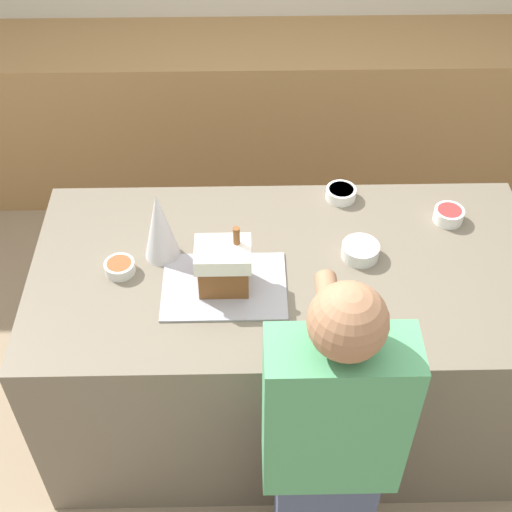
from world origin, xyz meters
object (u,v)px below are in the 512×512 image
candy_bowl_beside_tree (360,250)px  candy_bowl_near_tray_left (341,193)px  gingerbread_house (224,266)px  baking_tray (224,286)px  candy_bowl_far_left (449,215)px  decorative_tree (160,225)px  person (329,457)px  candy_bowl_behind_tray (120,267)px

candy_bowl_beside_tree → candy_bowl_near_tray_left: bearing=96.1°
gingerbread_house → candy_bowl_near_tray_left: bearing=46.1°
baking_tray → candy_bowl_far_left: bearing=21.3°
baking_tray → candy_bowl_near_tray_left: candy_bowl_near_tray_left is taller
gingerbread_house → decorative_tree: (-0.23, 0.17, 0.04)m
candy_bowl_near_tray_left → candy_bowl_far_left: bearing=-19.6°
candy_bowl_beside_tree → person: person is taller
candy_bowl_near_tray_left → candy_bowl_far_left: 0.43m
baking_tray → candy_bowl_near_tray_left: (0.47, 0.49, 0.02)m
candy_bowl_behind_tray → candy_bowl_beside_tree: size_ratio=0.79×
gingerbread_house → baking_tray: bearing=-153.8°
candy_bowl_near_tray_left → candy_bowl_beside_tree: candy_bowl_beside_tree is taller
decorative_tree → candy_bowl_near_tray_left: bearing=24.3°
baking_tray → candy_bowl_behind_tray: candy_bowl_behind_tray is taller
baking_tray → candy_bowl_far_left: candy_bowl_far_left is taller
decorative_tree → person: bearing=-55.0°
baking_tray → candy_bowl_behind_tray: size_ratio=4.01×
decorative_tree → candy_bowl_far_left: bearing=8.8°
candy_bowl_far_left → candy_bowl_near_tray_left: bearing=160.4°
gingerbread_house → decorative_tree: 0.29m
baking_tray → person: person is taller
decorative_tree → candy_bowl_far_left: size_ratio=2.51×
baking_tray → gingerbread_house: bearing=26.2°
baking_tray → decorative_tree: size_ratio=1.52×
baking_tray → person: (0.32, -0.62, -0.11)m
candy_bowl_beside_tree → person: 0.80m
candy_bowl_far_left → candy_bowl_behind_tray: 1.28m
gingerbread_house → candy_bowl_near_tray_left: (0.47, 0.49, -0.08)m
gingerbread_house → candy_bowl_beside_tree: gingerbread_house is taller
baking_tray → person: 0.71m
candy_bowl_near_tray_left → person: person is taller
decorative_tree → candy_bowl_near_tray_left: size_ratio=2.38×
gingerbread_house → decorative_tree: bearing=143.7°
person → candy_bowl_beside_tree: bearing=76.9°
decorative_tree → candy_bowl_behind_tray: bearing=-149.5°
candy_bowl_far_left → candy_bowl_behind_tray: size_ratio=1.05×
baking_tray → candy_bowl_far_left: 0.94m
candy_bowl_near_tray_left → candy_bowl_behind_tray: (-0.85, -0.40, -0.00)m
baking_tray → gingerbread_house: 0.10m
person → candy_bowl_near_tray_left: bearing=82.6°
baking_tray → decorative_tree: 0.32m
decorative_tree → person: size_ratio=0.19×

